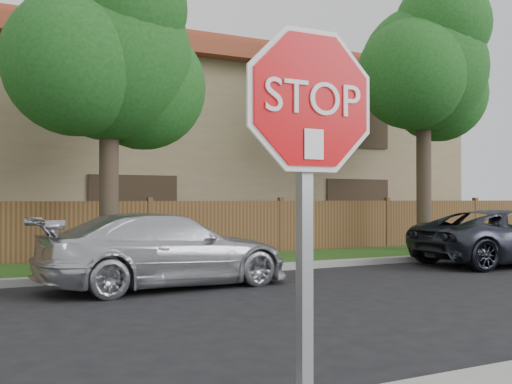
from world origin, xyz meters
TOP-DOWN VIEW (x-y plane):
  - tree_mid at (2.52, 9.57)m, footprint 4.80×3.90m
  - tree_right at (12.02, 9.57)m, footprint 4.80×3.90m
  - stop_sign at (0.83, -1.48)m, footprint 1.01×0.13m
  - sedan_right at (2.87, 6.75)m, footprint 4.93×2.32m
  - sedan_far_right at (11.83, 6.50)m, footprint 5.19×2.79m

SIDE VIEW (x-z plane):
  - sedan_far_right at x=11.83m, z-range 0.00..1.39m
  - sedan_right at x=2.87m, z-range 0.00..1.39m
  - stop_sign at x=0.83m, z-range 0.55..3.11m
  - tree_mid at x=2.52m, z-range 1.20..8.55m
  - tree_right at x=12.02m, z-range 1.47..9.67m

